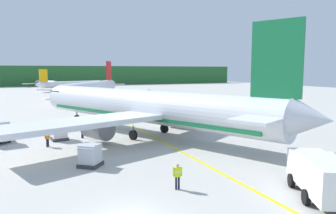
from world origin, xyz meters
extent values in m
cube|color=#B7B5AD|center=(0.00, 48.00, -0.10)|extent=(240.00, 320.00, 0.20)
cube|color=#28602D|center=(0.00, 153.31, 4.93)|extent=(216.00, 6.00, 9.86)
cylinder|color=silver|center=(7.64, 20.38, 3.50)|extent=(18.66, 34.23, 3.80)
cone|color=silver|center=(-0.47, 37.78, 3.50)|extent=(4.29, 3.70, 3.61)
cone|color=silver|center=(15.93, 2.62, 3.90)|extent=(4.28, 4.27, 3.23)
cube|color=#192333|center=(0.46, 35.79, 4.36)|extent=(3.94, 3.54, 0.60)
cube|color=silver|center=(0.21, 14.71, 2.83)|extent=(16.69, 9.75, 0.50)
cylinder|color=slate|center=(1.93, 17.50, 1.63)|extent=(3.35, 3.83, 2.20)
cube|color=silver|center=(16.77, 22.43, 2.83)|extent=(16.19, 12.35, 0.50)
cylinder|color=slate|center=(13.53, 22.91, 1.63)|extent=(3.35, 3.83, 2.20)
cube|color=#19723F|center=(14.62, 5.43, 8.65)|extent=(2.19, 4.14, 6.50)
cube|color=silver|center=(14.62, 5.43, 3.90)|extent=(10.78, 7.29, 0.24)
cube|color=#19723F|center=(7.64, 20.38, 2.46)|extent=(16.96, 30.89, 0.36)
cylinder|color=black|center=(1.86, 32.78, 0.55)|extent=(0.78, 1.14, 1.10)
cylinder|color=gray|center=(1.86, 32.78, 1.35)|extent=(0.20, 0.20, 0.50)
cylinder|color=black|center=(5.92, 17.92, 0.55)|extent=(0.78, 1.14, 1.10)
cylinder|color=gray|center=(5.92, 17.92, 1.35)|extent=(0.20, 0.20, 0.50)
cylinder|color=black|center=(10.63, 20.12, 0.55)|extent=(0.78, 1.14, 1.10)
cylinder|color=gray|center=(10.63, 20.12, 1.35)|extent=(0.20, 0.20, 0.50)
cylinder|color=white|center=(10.53, 69.20, 3.08)|extent=(19.53, 28.64, 3.34)
cone|color=white|center=(1.63, 54.86, 3.08)|extent=(3.81, 3.47, 3.17)
cone|color=white|center=(19.62, 83.83, 3.43)|extent=(3.90, 3.89, 2.84)
cube|color=#192333|center=(2.65, 56.51, 3.83)|extent=(3.52, 3.29, 0.53)
cube|color=white|center=(18.28, 66.46, 2.49)|extent=(13.69, 11.96, 0.44)
cylinder|color=slate|center=(15.40, 66.38, 1.44)|extent=(3.13, 3.41, 1.93)
cube|color=white|center=(4.63, 74.93, 2.49)|extent=(14.50, 9.93, 0.44)
cylinder|color=slate|center=(5.84, 72.32, 1.44)|extent=(3.13, 3.41, 1.93)
cube|color=red|center=(18.18, 81.52, 7.60)|extent=(2.31, 3.45, 5.71)
cube|color=white|center=(18.18, 81.52, 3.43)|extent=(9.25, 7.21, 0.21)
cube|color=red|center=(10.53, 69.20, 2.16)|extent=(17.72, 25.87, 0.32)
cylinder|color=black|center=(4.19, 58.99, 0.48)|extent=(0.77, 0.98, 0.97)
cylinder|color=gray|center=(4.19, 58.99, 1.19)|extent=(0.18, 0.18, 0.44)
cylinder|color=black|center=(13.17, 69.11, 0.48)|extent=(0.77, 0.98, 0.97)
cylinder|color=gray|center=(13.17, 69.11, 1.19)|extent=(0.18, 0.18, 0.44)
cylinder|color=black|center=(9.28, 71.53, 0.48)|extent=(0.77, 0.98, 0.97)
cylinder|color=gray|center=(9.28, 71.53, 1.19)|extent=(0.18, 0.18, 0.44)
cylinder|color=white|center=(10.57, 108.37, 2.37)|extent=(23.40, 12.02, 2.57)
cone|color=white|center=(22.50, 113.52, 2.37)|extent=(2.46, 2.89, 2.44)
cone|color=white|center=(-1.62, 103.11, 2.64)|extent=(2.86, 2.87, 2.19)
cube|color=#192333|center=(21.13, 112.93, 2.95)|extent=(2.36, 2.65, 0.41)
cube|color=white|center=(6.87, 113.51, 1.92)|extent=(6.33, 11.31, 0.34)
cylinder|color=slate|center=(8.72, 112.29, 1.11)|extent=(2.58, 2.23, 1.49)
cube|color=white|center=(11.78, 102.15, 1.92)|extent=(8.14, 11.04, 0.34)
cylinder|color=slate|center=(12.16, 104.33, 1.11)|extent=(2.58, 2.23, 1.49)
cube|color=#F2B20C|center=(0.31, 103.94, 5.86)|extent=(2.83, 1.40, 4.40)
cube|color=white|center=(0.31, 103.94, 2.64)|extent=(4.78, 7.32, 0.16)
cube|color=#F2B20C|center=(10.57, 108.37, 1.66)|extent=(21.11, 10.94, 0.24)
cylinder|color=black|center=(19.07, 112.04, 0.37)|extent=(0.78, 0.51, 0.74)
cylinder|color=gray|center=(19.07, 112.04, 0.91)|extent=(0.14, 0.14, 0.34)
cylinder|color=black|center=(8.94, 109.58, 0.37)|extent=(0.78, 0.51, 0.74)
cylinder|color=gray|center=(8.94, 109.58, 0.91)|extent=(0.14, 0.14, 0.34)
cylinder|color=black|center=(10.33, 106.35, 0.37)|extent=(0.78, 0.51, 0.74)
cylinder|color=gray|center=(10.33, 106.35, 0.91)|extent=(0.14, 0.14, 0.34)
cylinder|color=white|center=(2.05, 144.90, 1.94)|extent=(10.60, 18.83, 2.10)
cone|color=white|center=(6.70, 135.35, 1.94)|extent=(2.38, 2.07, 2.00)
cone|color=white|center=(-2.69, 154.65, 2.16)|extent=(2.38, 2.37, 1.79)
cube|color=#192333|center=(6.16, 136.44, 2.41)|extent=(2.19, 1.98, 0.33)
cube|color=white|center=(6.11, 148.10, 1.57)|extent=(9.23, 5.52, 0.28)
cylinder|color=slate|center=(5.18, 146.55, 0.90)|extent=(1.87, 2.12, 1.22)
cube|color=white|center=(-2.98, 143.68, 1.57)|extent=(8.92, 6.94, 0.28)
cylinder|color=slate|center=(-1.18, 143.45, 0.90)|extent=(1.87, 2.12, 1.22)
cube|color=red|center=(-1.94, 153.10, 4.78)|extent=(1.24, 2.28, 3.60)
cube|color=white|center=(-1.94, 153.10, 2.16)|extent=(5.95, 4.11, 0.13)
cube|color=red|center=(2.05, 144.90, 1.36)|extent=(9.64, 16.99, 0.20)
cylinder|color=black|center=(5.36, 138.09, 0.30)|extent=(0.44, 0.63, 0.61)
cylinder|color=gray|center=(5.36, 138.09, 0.75)|extent=(0.11, 0.11, 0.28)
cylinder|color=black|center=(2.98, 146.27, 0.30)|extent=(0.44, 0.63, 0.61)
cylinder|color=gray|center=(2.98, 146.27, 0.75)|extent=(0.11, 0.11, 0.28)
cylinder|color=black|center=(0.39, 145.01, 0.30)|extent=(0.44, 0.63, 0.61)
cylinder|color=gray|center=(0.39, 145.01, 0.75)|extent=(0.11, 0.11, 0.28)
cube|color=white|center=(12.33, -0.40, 1.50)|extent=(2.79, 2.63, 1.80)
cube|color=#192333|center=(12.73, 0.35, 1.86)|extent=(1.66, 0.95, 0.94)
cube|color=white|center=(10.86, -3.13, 1.61)|extent=(4.03, 4.92, 2.03)
cube|color=#262628|center=(11.29, -2.33, 0.52)|extent=(4.30, 6.19, 0.16)
cylinder|color=black|center=(11.22, -0.14, 0.45)|extent=(0.67, 0.93, 0.90)
cylinder|color=black|center=(13.16, -1.18, 0.45)|extent=(0.67, 0.93, 0.90)
cylinder|color=black|center=(9.89, -2.60, 0.45)|extent=(0.67, 0.93, 0.90)
cylinder|color=black|center=(-6.70, 22.15, 0.45)|extent=(0.46, 0.94, 0.90)
cylinder|color=black|center=(-7.27, 24.90, 0.45)|extent=(0.46, 0.94, 0.90)
cube|color=#333338|center=(-1.63, 21.12, 0.15)|extent=(1.88, 1.88, 0.30)
cube|color=silver|center=(-1.63, 21.12, 1.11)|extent=(1.66, 1.66, 1.63)
cube|color=silver|center=(-1.11, 21.18, 1.78)|extent=(0.79, 1.58, 0.55)
cube|color=#333338|center=(-0.21, 9.84, 0.15)|extent=(2.28, 2.28, 0.30)
cube|color=silver|center=(-0.21, 9.84, 1.06)|extent=(2.00, 2.00, 1.53)
cube|color=silver|center=(-0.53, 9.45, 1.68)|extent=(1.50, 1.37, 0.54)
cylinder|color=#191E33|center=(-3.09, 18.21, 0.41)|extent=(0.14, 0.14, 0.83)
cylinder|color=#191E33|center=(-2.95, 18.32, 0.41)|extent=(0.14, 0.14, 0.83)
cube|color=orange|center=(-3.02, 18.27, 1.14)|extent=(0.48, 0.44, 0.62)
cube|color=silver|center=(-3.02, 18.27, 1.17)|extent=(0.50, 0.46, 0.06)
sphere|color=tan|center=(-3.02, 18.27, 1.56)|extent=(0.22, 0.22, 0.22)
cylinder|color=orange|center=(-3.23, 18.10, 1.17)|extent=(0.09, 0.09, 0.59)
cylinder|color=orange|center=(-2.80, 18.43, 1.17)|extent=(0.09, 0.09, 0.59)
cylinder|color=#191E33|center=(0.81, 21.13, 0.43)|extent=(0.14, 0.14, 0.87)
cylinder|color=#191E33|center=(0.91, 20.98, 0.43)|extent=(0.14, 0.14, 0.87)
cube|color=#CCE519|center=(0.86, 21.05, 1.19)|extent=(0.44, 0.49, 0.65)
cube|color=silver|center=(0.86, 21.05, 1.23)|extent=(0.45, 0.50, 0.06)
sphere|color=tan|center=(0.86, 21.05, 1.64)|extent=(0.24, 0.24, 0.24)
cylinder|color=#CCE519|center=(0.70, 21.27, 1.23)|extent=(0.09, 0.09, 0.62)
cylinder|color=#CCE519|center=(1.02, 20.83, 1.23)|extent=(0.09, 0.09, 0.62)
cylinder|color=#191E33|center=(4.18, 2.50, 0.43)|extent=(0.14, 0.14, 0.85)
cylinder|color=#191E33|center=(4.01, 2.53, 0.43)|extent=(0.14, 0.14, 0.85)
cube|color=#CCE519|center=(4.09, 2.51, 1.17)|extent=(0.48, 0.30, 0.64)
cube|color=silver|center=(4.09, 2.51, 1.20)|extent=(0.49, 0.32, 0.06)
sphere|color=tan|center=(4.09, 2.51, 1.61)|extent=(0.23, 0.23, 0.23)
cylinder|color=#CCE519|center=(4.36, 2.46, 1.20)|extent=(0.09, 0.09, 0.61)
cylinder|color=#CCE519|center=(3.83, 2.57, 1.20)|extent=(0.09, 0.09, 0.61)
cube|color=yellow|center=(8.54, 15.38, 0.01)|extent=(0.30, 60.00, 0.01)
camera|label=1|loc=(-4.49, -15.57, 7.74)|focal=34.04mm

